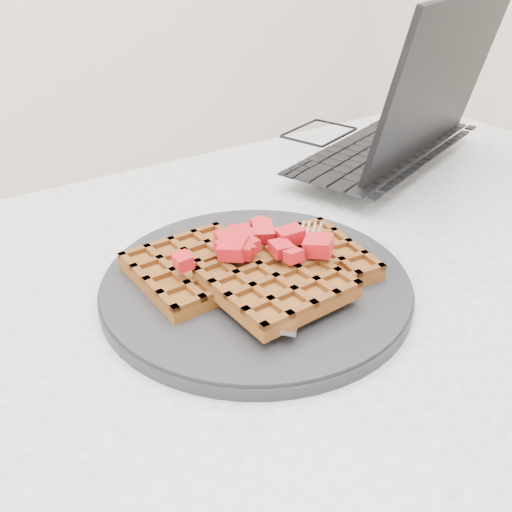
{
  "coord_description": "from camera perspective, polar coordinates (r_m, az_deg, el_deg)",
  "views": [
    {
      "loc": [
        -0.3,
        -0.35,
        1.07
      ],
      "look_at": [
        -0.04,
        0.04,
        0.79
      ],
      "focal_mm": 40.0,
      "sensor_mm": 36.0,
      "label": 1
    }
  ],
  "objects": [
    {
      "name": "table",
      "position": [
        0.64,
        5.07,
        -12.42
      ],
      "size": [
        1.2,
        0.8,
        0.75
      ],
      "color": "silver",
      "rests_on": "ground"
    },
    {
      "name": "waffles",
      "position": [
        0.55,
        0.24,
        -1.3
      ],
      "size": [
        0.22,
        0.19,
        0.03
      ],
      "color": "brown",
      "rests_on": "plate"
    },
    {
      "name": "fork",
      "position": [
        0.55,
        4.67,
        -1.95
      ],
      "size": [
        0.15,
        0.14,
        0.02
      ],
      "primitive_type": null,
      "rotation": [
        0.0,
        0.0,
        -0.8
      ],
      "color": "silver",
      "rests_on": "plate"
    },
    {
      "name": "strawberry_pile",
      "position": [
        0.54,
        0.0,
        1.28
      ],
      "size": [
        0.15,
        0.15,
        0.02
      ],
      "primitive_type": null,
      "color": "maroon",
      "rests_on": "waffles"
    },
    {
      "name": "plate",
      "position": [
        0.56,
        0.0,
        -2.8
      ],
      "size": [
        0.3,
        0.3,
        0.02
      ],
      "primitive_type": "cylinder",
      "color": "black",
      "rests_on": "table"
    },
    {
      "name": "laptop",
      "position": [
        0.89,
        11.3,
        11.69
      ],
      "size": [
        0.41,
        0.36,
        0.24
      ],
      "rotation": [
        0.0,
        0.0,
        3.47
      ],
      "color": "black",
      "rests_on": "table"
    }
  ]
}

